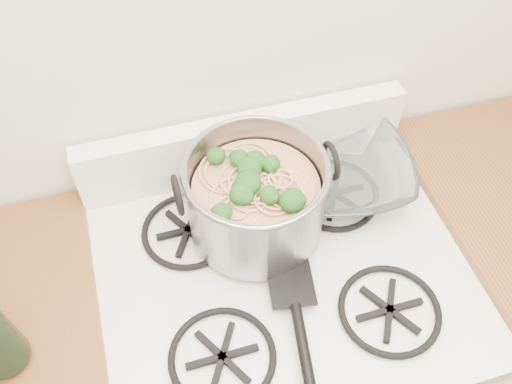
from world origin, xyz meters
The scene contains 4 objects.
gas_range centered at (0.00, 1.26, 0.44)m, with size 0.76×0.66×0.92m.
stock_pot centered at (-0.03, 1.38, 1.01)m, with size 0.32×0.29×0.20m.
spatula centered at (0.00, 1.22, 0.94)m, with size 0.29×0.31×0.02m, color black, non-canonical shape.
glass_bowl centered at (0.20, 1.44, 0.94)m, with size 0.12×0.12×0.03m, color white.
Camera 1 is at (-0.23, 0.69, 1.93)m, focal length 40.00 mm.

